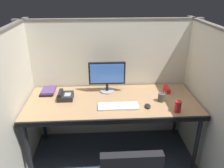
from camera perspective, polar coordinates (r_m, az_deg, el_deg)
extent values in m
cube|color=beige|center=(2.91, -0.48, 0.60)|extent=(2.20, 0.05, 1.55)
cube|color=#605B56|center=(2.69, -0.54, 16.14)|extent=(2.21, 0.06, 0.02)
cube|color=beige|center=(2.56, -22.67, -4.90)|extent=(0.05, 1.40, 1.55)
cube|color=#605B56|center=(2.31, -25.84, 12.45)|extent=(0.06, 1.41, 0.02)
cube|color=beige|center=(2.67, 22.11, -3.63)|extent=(0.05, 1.40, 1.55)
cube|color=#605B56|center=(2.43, 25.07, 13.05)|extent=(0.06, 1.41, 0.02)
cube|color=#997551|center=(2.53, 0.07, -4.59)|extent=(1.90, 0.80, 0.04)
cube|color=black|center=(2.20, 0.71, -9.51)|extent=(1.90, 0.02, 0.05)
cylinder|color=black|center=(2.57, -20.45, -15.84)|extent=(0.04, 0.04, 0.70)
cylinder|color=black|center=(2.67, 20.67, -14.27)|extent=(0.04, 0.04, 0.70)
cylinder|color=black|center=(3.10, -17.15, -7.83)|extent=(0.04, 0.04, 0.70)
cylinder|color=black|center=(3.18, 16.00, -6.82)|extent=(0.04, 0.04, 0.70)
cylinder|color=gray|center=(2.72, -1.23, -1.76)|extent=(0.17, 0.17, 0.01)
cylinder|color=black|center=(2.70, -1.24, -0.77)|extent=(0.03, 0.03, 0.09)
cube|color=black|center=(2.63, -1.28, 2.78)|extent=(0.43, 0.03, 0.27)
cube|color=#3F72D8|center=(2.61, -1.26, 2.64)|extent=(0.39, 0.01, 0.23)
cube|color=silver|center=(2.39, 1.59, -5.70)|extent=(0.43, 0.15, 0.02)
ellipsoid|color=black|center=(2.41, 9.07, -5.51)|extent=(0.06, 0.10, 0.03)
cylinder|color=#59595B|center=(2.42, 9.00, -5.04)|extent=(0.01, 0.01, 0.01)
cube|color=black|center=(2.79, -16.11, -2.04)|extent=(0.15, 0.21, 0.02)
cube|color=#4C3366|center=(2.78, -15.80, -1.55)|extent=(0.15, 0.21, 0.03)
cylinder|color=#4C4742|center=(2.55, 12.45, -3.32)|extent=(0.08, 0.08, 0.09)
cylinder|color=red|center=(2.52, 12.52, -2.53)|extent=(0.01, 0.01, 0.16)
cylinder|color=#263FB2|center=(2.53, 12.88, -2.84)|extent=(0.01, 0.01, 0.13)
cylinder|color=black|center=(2.53, 12.85, -2.80)|extent=(0.01, 0.01, 0.13)
cube|color=red|center=(2.80, 13.81, -1.32)|extent=(0.04, 0.15, 0.06)
cube|color=black|center=(2.60, -11.69, -3.10)|extent=(0.17, 0.19, 0.06)
cube|color=black|center=(2.59, -12.97, -2.24)|extent=(0.04, 0.17, 0.03)
cube|color=gray|center=(2.58, -11.22, -2.62)|extent=(0.07, 0.09, 0.00)
cylinder|color=red|center=(2.38, 16.41, -5.53)|extent=(0.07, 0.07, 0.12)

